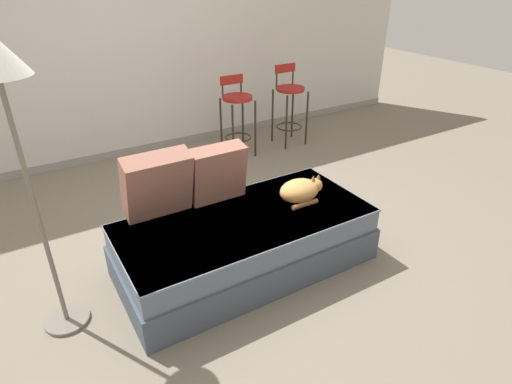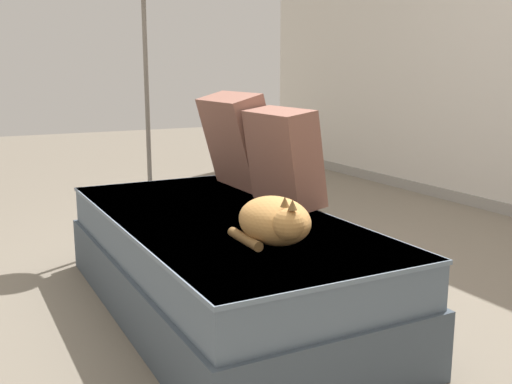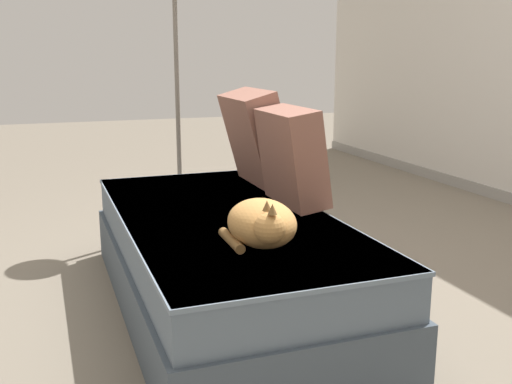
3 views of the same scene
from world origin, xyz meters
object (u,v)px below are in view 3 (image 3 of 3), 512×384
couch (223,260)px  throw_pillow_middle (292,156)px  throw_pillow_corner (256,137)px  cat (262,224)px

couch → throw_pillow_middle: size_ratio=4.19×
throw_pillow_corner → throw_pillow_middle: size_ratio=1.12×
throw_pillow_middle → cat: throw_pillow_middle is taller
throw_pillow_corner → cat: size_ratio=1.42×
couch → throw_pillow_corner: (-0.51, 0.34, 0.47)m
throw_pillow_corner → cat: 1.07m
couch → cat: (0.49, -0.00, 0.30)m
couch → throw_pillow_corner: throw_pillow_corner is taller
couch → throw_pillow_middle: bearing=97.7°
couch → throw_pillow_middle: (-0.05, 0.34, 0.44)m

